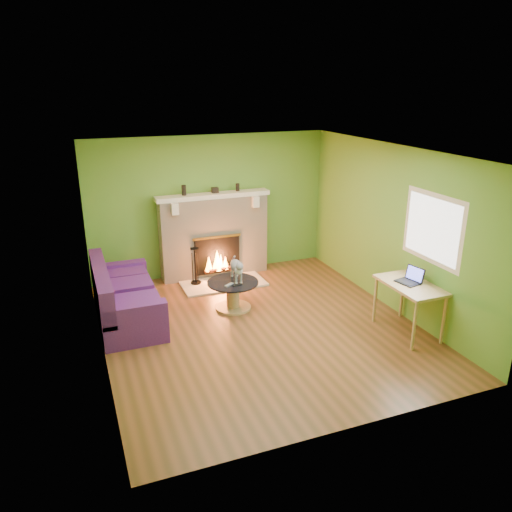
{
  "coord_description": "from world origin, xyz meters",
  "views": [
    {
      "loc": [
        -2.49,
        -6.24,
        3.5
      ],
      "look_at": [
        0.09,
        0.4,
        0.99
      ],
      "focal_mm": 35.0,
      "sensor_mm": 36.0,
      "label": 1
    }
  ],
  "objects": [
    {
      "name": "wall_right",
      "position": [
        2.25,
        0.0,
        1.3
      ],
      "size": [
        0.0,
        5.0,
        5.0
      ],
      "primitive_type": "plane",
      "rotation": [
        1.57,
        0.0,
        -1.57
      ],
      "color": "#599932",
      "rests_on": "floor"
    },
    {
      "name": "sofa",
      "position": [
        -1.86,
        1.01,
        0.34
      ],
      "size": [
        0.9,
        1.98,
        0.89
      ],
      "color": "#48185E",
      "rests_on": "floor"
    },
    {
      "name": "coffee_table",
      "position": [
        -0.16,
        0.77,
        0.27
      ],
      "size": [
        0.82,
        0.82,
        0.47
      ],
      "color": "tan",
      "rests_on": "floor"
    },
    {
      "name": "hearth",
      "position": [
        0.0,
        1.8,
        0.01
      ],
      "size": [
        1.5,
        0.75,
        0.03
      ],
      "primitive_type": "cube",
      "color": "beige",
      "rests_on": "floor"
    },
    {
      "name": "wall_front",
      "position": [
        0.0,
        -2.5,
        1.3
      ],
      "size": [
        5.0,
        0.0,
        5.0
      ],
      "primitive_type": "plane",
      "rotation": [
        -1.57,
        0.0,
        0.0
      ],
      "color": "#599932",
      "rests_on": "floor"
    },
    {
      "name": "mantel_vase_left",
      "position": [
        -0.53,
        2.33,
        1.67
      ],
      "size": [
        0.08,
        0.08,
        0.18
      ],
      "primitive_type": "cylinder",
      "color": "black",
      "rests_on": "mantel"
    },
    {
      "name": "mantel",
      "position": [
        0.0,
        2.3,
        1.54
      ],
      "size": [
        2.1,
        0.28,
        0.08
      ],
      "primitive_type": "cube",
      "color": "silver",
      "rests_on": "fireplace"
    },
    {
      "name": "wall_back",
      "position": [
        0.0,
        2.5,
        1.3
      ],
      "size": [
        5.0,
        0.0,
        5.0
      ],
      "primitive_type": "plane",
      "rotation": [
        1.57,
        0.0,
        0.0
      ],
      "color": "#599932",
      "rests_on": "floor"
    },
    {
      "name": "cat",
      "position": [
        -0.08,
        0.82,
        0.66
      ],
      "size": [
        0.3,
        0.65,
        0.39
      ],
      "primitive_type": null,
      "rotation": [
        0.0,
        0.0,
        -0.12
      ],
      "color": "slate",
      "rests_on": "coffee_table"
    },
    {
      "name": "fireplace",
      "position": [
        0.0,
        2.32,
        0.77
      ],
      "size": [
        2.1,
        0.46,
        1.58
      ],
      "color": "beige",
      "rests_on": "floor"
    },
    {
      "name": "desk",
      "position": [
        1.95,
        -0.92,
        0.67
      ],
      "size": [
        0.6,
        1.03,
        0.76
      ],
      "color": "tan",
      "rests_on": "floor"
    },
    {
      "name": "ceiling",
      "position": [
        0.0,
        0.0,
        2.6
      ],
      "size": [
        5.0,
        5.0,
        0.0
      ],
      "primitive_type": "plane",
      "rotation": [
        3.14,
        0.0,
        0.0
      ],
      "color": "white",
      "rests_on": "wall_back"
    },
    {
      "name": "mantel_box",
      "position": [
        0.05,
        2.33,
        1.63
      ],
      "size": [
        0.12,
        0.08,
        0.1
      ],
      "primitive_type": "cube",
      "color": "black",
      "rests_on": "mantel"
    },
    {
      "name": "mantel_vase_right",
      "position": [
        0.48,
        2.33,
        1.65
      ],
      "size": [
        0.07,
        0.07,
        0.14
      ],
      "primitive_type": "cylinder",
      "color": "black",
      "rests_on": "mantel"
    },
    {
      "name": "window_frame",
      "position": [
        2.24,
        -0.9,
        1.55
      ],
      "size": [
        0.0,
        1.2,
        1.2
      ],
      "primitive_type": "plane",
      "rotation": [
        1.57,
        0.0,
        -1.57
      ],
      "color": "silver",
      "rests_on": "wall_right"
    },
    {
      "name": "remote_black",
      "position": [
        -0.14,
        0.59,
        0.47
      ],
      "size": [
        0.17,
        0.07,
        0.02
      ],
      "primitive_type": "cube",
      "rotation": [
        0.0,
        0.0,
        0.21
      ],
      "color": "black",
      "rests_on": "coffee_table"
    },
    {
      "name": "wall_left",
      "position": [
        -2.25,
        0.0,
        1.3
      ],
      "size": [
        0.0,
        5.0,
        5.0
      ],
      "primitive_type": "plane",
      "rotation": [
        1.57,
        0.0,
        1.57
      ],
      "color": "#599932",
      "rests_on": "floor"
    },
    {
      "name": "laptop",
      "position": [
        1.93,
        -0.87,
        0.88
      ],
      "size": [
        0.33,
        0.36,
        0.23
      ],
      "primitive_type": null,
      "rotation": [
        0.0,
        0.0,
        0.21
      ],
      "color": "black",
      "rests_on": "desk"
    },
    {
      "name": "remote_silver",
      "position": [
        -0.26,
        0.65,
        0.47
      ],
      "size": [
        0.17,
        0.13,
        0.02
      ],
      "primitive_type": "cube",
      "rotation": [
        0.0,
        0.0,
        0.58
      ],
      "color": "gray",
      "rests_on": "coffee_table"
    },
    {
      "name": "floor",
      "position": [
        0.0,
        0.0,
        0.0
      ],
      "size": [
        5.0,
        5.0,
        0.0
      ],
      "primitive_type": "plane",
      "color": "brown",
      "rests_on": "ground"
    },
    {
      "name": "window_pane",
      "position": [
        2.23,
        -0.9,
        1.55
      ],
      "size": [
        0.0,
        1.06,
        1.06
      ],
      "primitive_type": "plane",
      "rotation": [
        1.57,
        0.0,
        -1.57
      ],
      "color": "white",
      "rests_on": "wall_right"
    },
    {
      "name": "fire_tools",
      "position": [
        -0.47,
        1.95,
        0.38
      ],
      "size": [
        0.18,
        0.18,
        0.69
      ],
      "primitive_type": null,
      "color": "black",
      "rests_on": "hearth"
    }
  ]
}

